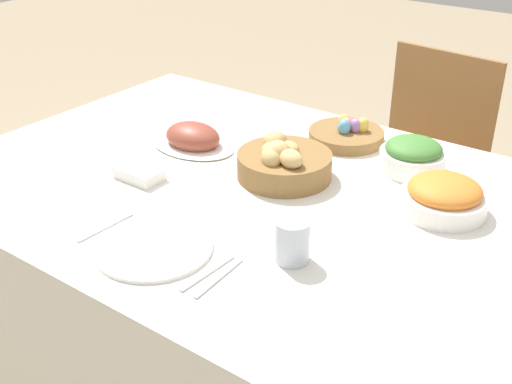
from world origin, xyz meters
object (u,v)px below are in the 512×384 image
(knife, at_px, (208,273))
(chair_far_center, at_px, (418,169))
(carrot_bowl, at_px, (444,196))
(egg_basket, at_px, (347,134))
(bread_basket, at_px, (283,162))
(fork, at_px, (106,227))
(butter_dish, at_px, (140,174))
(spoon, at_px, (219,278))
(ham_platter, at_px, (193,138))
(drinking_cup, at_px, (292,241))
(dinner_plate, at_px, (154,248))
(green_salad_bowl, at_px, (413,156))

(knife, bearing_deg, chair_far_center, 94.93)
(carrot_bowl, bearing_deg, egg_basket, 148.97)
(knife, bearing_deg, bread_basket, 107.83)
(bread_basket, bearing_deg, fork, -111.96)
(bread_basket, xyz_separation_m, butter_dish, (-0.31, -0.24, -0.03))
(spoon, bearing_deg, carrot_bowl, 61.14)
(ham_platter, xyz_separation_m, butter_dish, (0.03, -0.25, -0.01))
(egg_basket, bearing_deg, ham_platter, -139.00)
(ham_platter, relative_size, butter_dish, 2.15)
(egg_basket, distance_m, butter_dish, 0.65)
(bread_basket, bearing_deg, carrot_bowl, 10.41)
(knife, height_order, drinking_cup, drinking_cup)
(bread_basket, height_order, drinking_cup, bread_basket)
(knife, relative_size, spoon, 1.00)
(knife, distance_m, drinking_cup, 0.19)
(knife, height_order, butter_dish, butter_dish)
(dinner_plate, bearing_deg, spoon, -0.00)
(ham_platter, distance_m, butter_dish, 0.25)
(chair_far_center, distance_m, knife, 1.31)
(drinking_cup, bearing_deg, bread_basket, 126.91)
(bread_basket, height_order, egg_basket, bread_basket)
(bread_basket, distance_m, green_salad_bowl, 0.36)
(ham_platter, height_order, carrot_bowl, carrot_bowl)
(green_salad_bowl, bearing_deg, knife, -100.96)
(ham_platter, bearing_deg, egg_basket, 41.00)
(chair_far_center, distance_m, egg_basket, 0.57)
(chair_far_center, relative_size, knife, 5.66)
(knife, bearing_deg, spoon, 2.78)
(chair_far_center, height_order, butter_dish, chair_far_center)
(chair_far_center, xyz_separation_m, drinking_cup, (0.16, -1.13, 0.32))
(bread_basket, bearing_deg, green_salad_bowl, 43.33)
(fork, bearing_deg, dinner_plate, 2.78)
(chair_far_center, distance_m, fork, 1.33)
(egg_basket, height_order, green_salad_bowl, green_salad_bowl)
(fork, bearing_deg, knife, 2.78)
(drinking_cup, bearing_deg, butter_dish, 171.47)
(dinner_plate, distance_m, knife, 0.16)
(green_salad_bowl, bearing_deg, ham_platter, -158.31)
(egg_basket, distance_m, carrot_bowl, 0.47)
(egg_basket, relative_size, fork, 1.41)
(spoon, bearing_deg, fork, 177.22)
(egg_basket, bearing_deg, knife, -82.40)
(chair_far_center, relative_size, egg_basket, 4.01)
(carrot_bowl, distance_m, butter_dish, 0.80)
(egg_basket, bearing_deg, carrot_bowl, -31.03)
(ham_platter, relative_size, carrot_bowl, 1.29)
(carrot_bowl, bearing_deg, butter_dish, -156.74)
(bread_basket, distance_m, butter_dish, 0.39)
(green_salad_bowl, relative_size, spoon, 1.13)
(spoon, distance_m, drinking_cup, 0.18)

